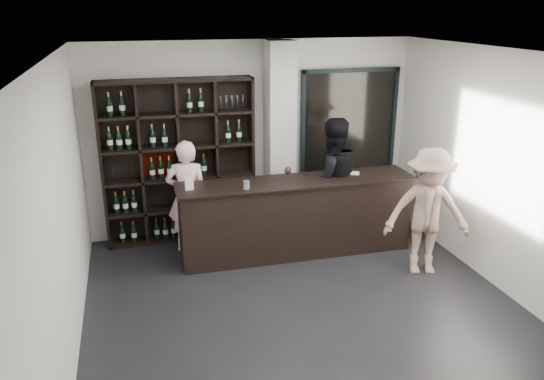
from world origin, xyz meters
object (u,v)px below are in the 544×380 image
object	(u,v)px
wine_shelf	(179,162)
taster_black	(331,182)
taster_pink	(187,196)
tasting_counter	(296,217)
customer	(427,212)

from	to	relation	value
wine_shelf	taster_black	bearing A→B (deg)	-18.80
taster_pink	taster_black	world-z (taller)	taster_black
tasting_counter	taster_black	size ratio (longest dim) A/B	1.76
wine_shelf	taster_black	size ratio (longest dim) A/B	1.27
taster_pink	customer	distance (m)	3.27
customer	wine_shelf	bearing A→B (deg)	164.17
wine_shelf	tasting_counter	size ratio (longest dim) A/B	0.72
tasting_counter	customer	world-z (taller)	customer
wine_shelf	taster_black	xyz separation A→B (m)	(2.10, -0.72, -0.26)
wine_shelf	customer	world-z (taller)	wine_shelf
taster_pink	taster_black	size ratio (longest dim) A/B	0.86
taster_black	customer	bearing A→B (deg)	123.47
wine_shelf	customer	distance (m)	3.55
taster_black	tasting_counter	bearing A→B (deg)	19.72
taster_black	customer	xyz separation A→B (m)	(0.85, -1.22, -0.10)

